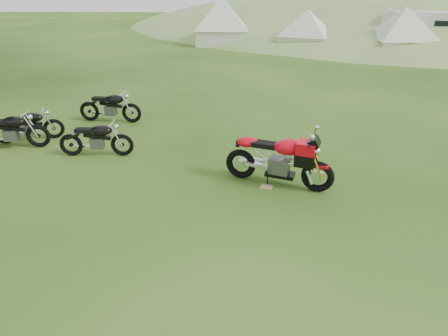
# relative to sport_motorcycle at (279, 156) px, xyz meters

# --- Properties ---
(ground) EXTENTS (120.00, 120.00, 0.00)m
(ground) POSITION_rel_sport_motorcycle_xyz_m (-0.78, -1.47, -0.63)
(ground) COLOR #18410D
(ground) RESTS_ON ground
(sport_motorcycle) EXTENTS (2.15, 1.18, 1.26)m
(sport_motorcycle) POSITION_rel_sport_motorcycle_xyz_m (0.00, 0.00, 0.00)
(sport_motorcycle) COLOR red
(sport_motorcycle) RESTS_ON ground
(plywood_board) EXTENTS (0.28, 0.25, 0.02)m
(plywood_board) POSITION_rel_sport_motorcycle_xyz_m (-0.22, -0.15, -0.62)
(plywood_board) COLOR tan
(plywood_board) RESTS_ON ground
(vintage_moto_a) EXTENTS (1.69, 0.47, 0.88)m
(vintage_moto_a) POSITION_rel_sport_motorcycle_xyz_m (-4.13, 1.25, -0.19)
(vintage_moto_a) COLOR black
(vintage_moto_a) RESTS_ON ground
(vintage_moto_b) EXTENTS (1.66, 0.95, 0.86)m
(vintage_moto_b) POSITION_rel_sport_motorcycle_xyz_m (-6.20, 2.12, -0.20)
(vintage_moto_b) COLOR black
(vintage_moto_b) RESTS_ON ground
(vintage_moto_c) EXTENTS (1.84, 0.56, 0.95)m
(vintage_moto_c) POSITION_rel_sport_motorcycle_xyz_m (-4.59, 3.73, -0.15)
(vintage_moto_c) COLOR black
(vintage_moto_c) RESTS_ON ground
(vintage_moto_d) EXTENTS (1.86, 0.70, 0.96)m
(vintage_moto_d) POSITION_rel_sport_motorcycle_xyz_m (-6.39, 1.60, -0.15)
(vintage_moto_d) COLOR black
(vintage_moto_d) RESTS_ON ground
(tent_left) EXTENTS (3.36, 3.36, 2.90)m
(tent_left) POSITION_rel_sport_motorcycle_xyz_m (-2.12, 20.63, 0.82)
(tent_left) COLOR beige
(tent_left) RESTS_ON ground
(tent_mid) EXTENTS (3.75, 3.75, 2.49)m
(tent_mid) POSITION_rel_sport_motorcycle_xyz_m (3.32, 18.45, 0.61)
(tent_mid) COLOR beige
(tent_mid) RESTS_ON ground
(tent_right) EXTENTS (3.13, 3.13, 2.65)m
(tent_right) POSITION_rel_sport_motorcycle_xyz_m (8.45, 16.38, 0.70)
(tent_right) COLOR beige
(tent_right) RESTS_ON ground
(caravan) EXTENTS (5.45, 3.50, 2.36)m
(caravan) POSITION_rel_sport_motorcycle_xyz_m (10.36, 18.10, 0.55)
(caravan) COLOR beige
(caravan) RESTS_ON ground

